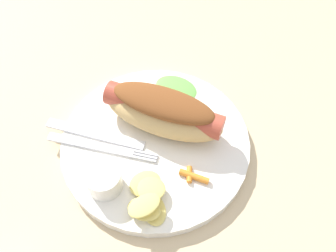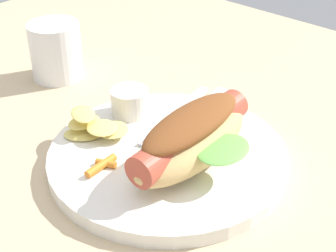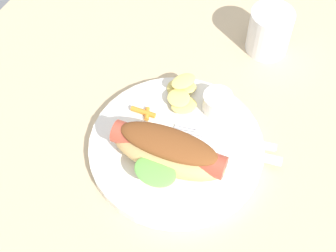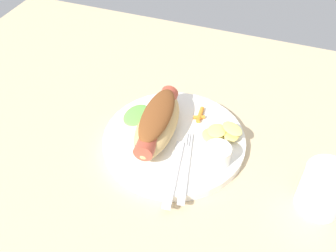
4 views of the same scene
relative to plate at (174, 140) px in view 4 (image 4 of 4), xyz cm
name	(u,v)px [view 4 (image 4 of 4)]	position (x,y,z in cm)	size (l,w,h in cm)	color
ground_plane	(169,157)	(0.00, 2.69, -1.70)	(120.00, 90.00, 1.80)	tan
plate	(174,140)	(0.00, 0.00, 0.00)	(25.82, 25.82, 1.60)	white
hot_dog	(157,122)	(3.13, 0.23, 3.86)	(10.30, 17.15, 5.94)	tan
sauce_ramekin	(218,153)	(-8.67, 2.33, 2.38)	(4.53, 4.53, 3.16)	white
fork	(185,168)	(-4.23, 6.26, 1.00)	(4.52, 15.18, 0.40)	silver
knife	(174,173)	(-2.75, 7.89, 0.98)	(14.20, 1.40, 0.36)	silver
chips_pile	(224,132)	(-8.30, -3.22, 1.89)	(8.25, 7.54, 2.59)	#DFCB69
carrot_garnish	(200,115)	(-2.80, -6.80, 1.20)	(2.29, 3.99, 0.83)	orange
drinking_cup	(324,189)	(-25.67, 4.70, 3.17)	(7.17, 7.17, 7.94)	white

